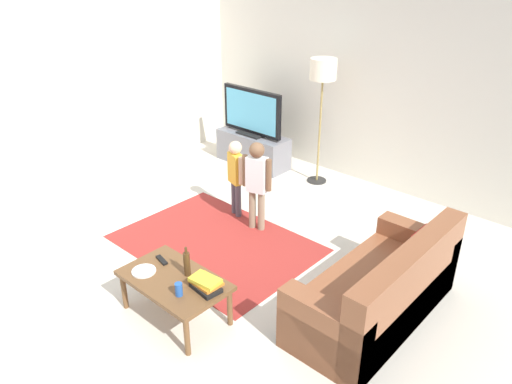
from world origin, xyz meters
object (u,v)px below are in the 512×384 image
Objects in this scene: couch at (383,293)px; child_near_tv at (236,172)px; coffee_table at (174,283)px; bottle at (187,264)px; tv_stand at (253,149)px; tv at (252,113)px; soda_can at (179,289)px; plate at (144,271)px; book_stack at (206,284)px; child_center at (257,178)px; floor_lamp at (323,76)px; tv_remote at (162,260)px.

child_near_tv is (-2.37, 0.54, 0.31)m from couch.
coffee_table is 3.43× the size of bottle.
tv_stand is 1.09× the size of tv.
soda_can is at bearing -56.48° from tv.
bottle reaches higher than plate.
book_stack is at bearing -53.40° from tv.
bottle is at bearing 175.11° from book_stack.
child_near_tv is 3.28× the size of book_stack.
plate is at bearing -82.21° from child_center.
child_near_tv is at bearing -54.64° from tv_stand.
coffee_table is 4.55× the size of plate.
couch is 2.17m from plate.
tv is 1.34m from floor_lamp.
child_near_tv is at bearing 121.84° from soda_can.
bottle is (-0.27, 0.02, 0.07)m from book_stack.
tv reaches higher than child_center.
child_center is at bearing 110.20° from bottle.
book_stack is at bearing -70.87° from floor_lamp.
book_stack is 1.79× the size of tv_remote.
child_center is 1.62m from tv_remote.
tv_remote is at bearing -61.69° from tv.
coffee_table is (0.79, -3.29, -1.17)m from floor_lamp.
tv is at bearing -90.00° from tv_stand.
couch is 5.91× the size of book_stack.
couch reaches higher than book_stack.
tv_stand is 1.08× the size of child_center.
child_near_tv reaches higher than book_stack.
plate is (0.02, -0.22, -0.00)m from tv_remote.
tv is at bearing 150.47° from couch.
tv_stand is 7.06× the size of tv_remote.
child_center is 1.79m from coffee_table.
coffee_table is 5.88× the size of tv_remote.
tv_stand is at bearing 123.20° from bottle.
book_stack is at bearing -62.02° from child_center.
tv_remote is at bearing -81.87° from child_center.
tv reaches higher than tv_remote.
floor_lamp is 14.83× the size of soda_can.
soda_can reaches higher than plate.
plate reaches higher than tv_remote.
couch is 3.27m from floor_lamp.
child_center is 5.06× the size of plate.
couch is 1.62× the size of child_center.
tv_remote is at bearing -61.86° from tv_stand.
book_stack is at bearing -4.89° from bottle.
tv reaches higher than soda_can.
tv_stand is 3.45m from tv_remote.
tv_remote is at bearing -68.61° from child_near_tv.
plate is (-0.33, -0.24, -0.11)m from bottle.
coffee_table is 0.31m from plate.
couch is 2.03m from child_center.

